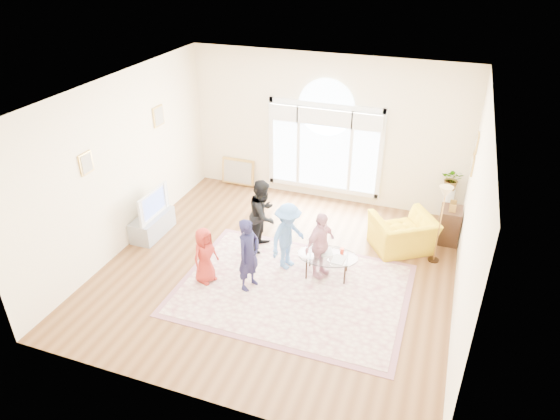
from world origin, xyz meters
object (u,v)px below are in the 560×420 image
(area_rug, at_px, (293,289))
(coffee_table, at_px, (327,257))
(television, at_px, (150,203))
(tv_console, at_px, (153,225))
(armchair, at_px, (403,234))

(area_rug, relative_size, coffee_table, 3.25)
(area_rug, distance_m, television, 3.33)
(tv_console, relative_size, television, 1.03)
(tv_console, xyz_separation_m, armchair, (4.73, 1.10, 0.14))
(television, bearing_deg, armchair, 13.16)
(television, bearing_deg, area_rug, -13.36)
(television, xyz_separation_m, armchair, (4.72, 1.10, -0.35))
(tv_console, xyz_separation_m, coffee_table, (3.62, -0.17, 0.19))
(coffee_table, bearing_deg, armchair, 42.08)
(area_rug, bearing_deg, television, 166.64)
(tv_console, distance_m, television, 0.49)
(tv_console, bearing_deg, coffee_table, -2.74)
(coffee_table, bearing_deg, television, 170.36)
(television, height_order, armchair, television)
(coffee_table, bearing_deg, area_rug, -133.63)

